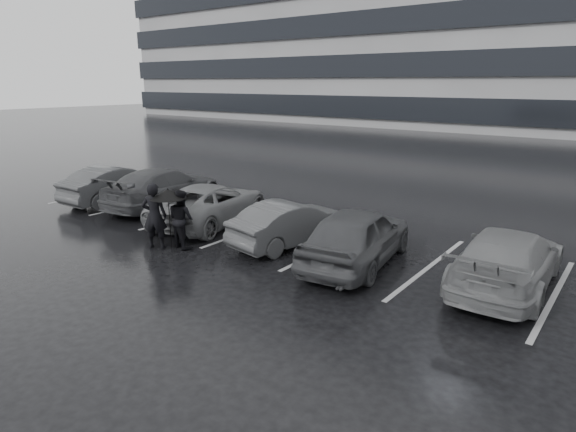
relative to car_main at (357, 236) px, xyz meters
The scene contains 11 objects.
ground 2.54m from the car_main, 138.45° to the right, with size 160.00×160.00×0.00m, color black.
car_main is the anchor object (origin of this frame).
car_west_a 2.26m from the car_main, behind, with size 1.32×3.77×1.24m, color #28282A.
car_west_b 5.65m from the car_main, behind, with size 2.16×4.69×1.30m, color #4D4D4F.
car_west_c 8.57m from the car_main, behind, with size 2.01×4.95×1.44m, color black.
car_west_d 10.64m from the car_main, behind, with size 1.47×4.21×1.39m, color #28282A.
car_east 3.47m from the car_main, 12.84° to the left, with size 1.87×4.61×1.34m, color #4D4D4F.
pedestrian_left 5.53m from the car_main, 155.28° to the right, with size 0.67×0.44×1.85m, color black.
pedestrian_right 4.85m from the car_main, 157.90° to the right, with size 0.80×0.62×1.64m, color black.
umbrella 5.21m from the car_main, 156.58° to the right, with size 1.00×1.00×1.69m.
stall_stripes 2.86m from the car_main, 161.29° to the left, with size 19.72×5.00×0.00m.
Camera 1 is at (7.39, -8.58, 4.46)m, focal length 30.00 mm.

